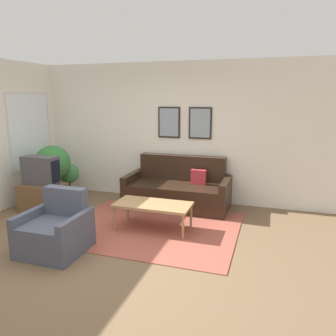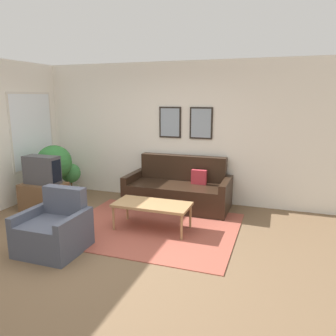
{
  "view_description": "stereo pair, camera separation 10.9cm",
  "coord_description": "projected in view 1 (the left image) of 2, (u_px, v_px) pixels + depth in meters",
  "views": [
    {
      "loc": [
        2.13,
        -3.58,
        2.03
      ],
      "look_at": [
        0.45,
        1.6,
        0.85
      ],
      "focal_mm": 35.0,
      "sensor_mm": 36.0,
      "label": 1
    },
    {
      "loc": [
        2.24,
        -3.54,
        2.03
      ],
      "look_at": [
        0.45,
        1.6,
        0.85
      ],
      "focal_mm": 35.0,
      "sensor_mm": 36.0,
      "label": 2
    }
  ],
  "objects": [
    {
      "name": "couch",
      "position": [
        178.0,
        190.0,
        6.17
      ],
      "size": [
        1.92,
        0.9,
        0.93
      ],
      "color": "black",
      "rests_on": "ground_plane"
    },
    {
      "name": "potted_plant_by_window",
      "position": [
        69.0,
        177.0,
        6.92
      ],
      "size": [
        0.41,
        0.41,
        0.66
      ],
      "color": "beige",
      "rests_on": "ground_plane"
    },
    {
      "name": "ground_plane",
      "position": [
        99.0,
        251.0,
        4.4
      ],
      "size": [
        16.0,
        16.0,
        0.0
      ],
      "primitive_type": "plane",
      "color": "brown"
    },
    {
      "name": "area_rug",
      "position": [
        152.0,
        228.0,
        5.19
      ],
      "size": [
        2.67,
        2.15,
        0.01
      ],
      "color": "#9E4C3D",
      "rests_on": "ground_plane"
    },
    {
      "name": "armchair",
      "position": [
        56.0,
        231.0,
        4.36
      ],
      "size": [
        0.8,
        0.76,
        0.82
      ],
      "rotation": [
        0.0,
        0.0,
        0.11
      ],
      "color": "#474C5B",
      "rests_on": "ground_plane"
    },
    {
      "name": "tv",
      "position": [
        41.0,
        170.0,
        5.81
      ],
      "size": [
        0.64,
        0.28,
        0.5
      ],
      "color": "#424247",
      "rests_on": "tv_stand"
    },
    {
      "name": "coffee_table",
      "position": [
        153.0,
        206.0,
        5.06
      ],
      "size": [
        1.18,
        0.56,
        0.43
      ],
      "color": "#A87F51",
      "rests_on": "ground_plane"
    },
    {
      "name": "wall_back",
      "position": [
        162.0,
        132.0,
        6.52
      ],
      "size": [
        8.0,
        0.09,
        2.7
      ],
      "color": "white",
      "rests_on": "ground_plane"
    },
    {
      "name": "tv_stand",
      "position": [
        43.0,
        198.0,
        5.92
      ],
      "size": [
        0.77,
        0.51,
        0.51
      ],
      "color": "brown",
      "rests_on": "ground_plane"
    },
    {
      "name": "potted_plant_tall",
      "position": [
        53.0,
        165.0,
        6.41
      ],
      "size": [
        0.69,
        0.69,
        1.11
      ],
      "color": "slate",
      "rests_on": "ground_plane"
    }
  ]
}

